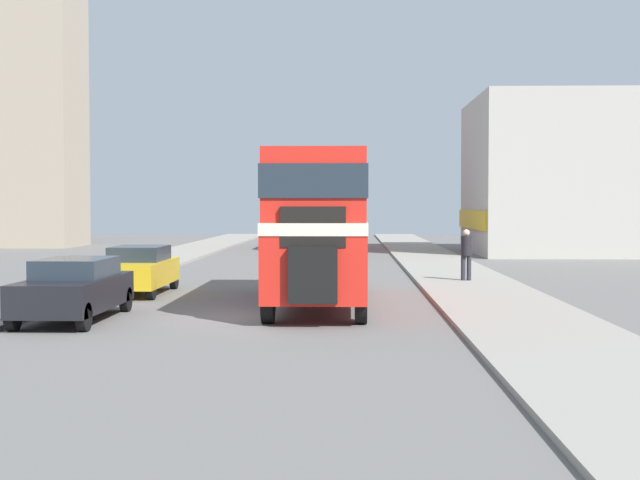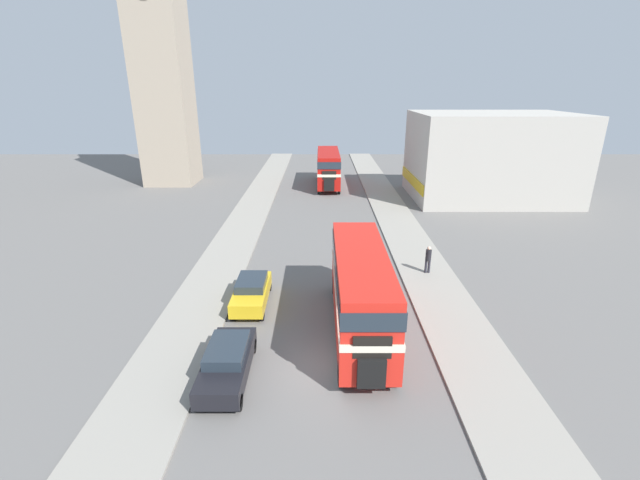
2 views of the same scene
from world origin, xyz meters
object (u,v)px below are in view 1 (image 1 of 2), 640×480
Objects in this scene: double_decker_bus at (320,217)px; car_parked_near at (74,288)px; pedestrian_walking at (466,252)px; bus_distant at (321,210)px; car_parked_mid at (139,269)px.

car_parked_near is at bearing -147.66° from double_decker_bus.
double_decker_bus reaches higher than pedestrian_walking.
car_parked_near is at bearing -136.08° from pedestrian_walking.
car_parked_mid is (-4.76, -29.53, -1.65)m from bus_distant.
car_parked_near is 2.54× the size of pedestrian_walking.
car_parked_near is 14.85m from pedestrian_walking.
car_parked_mid is 2.40× the size of pedestrian_walking.
car_parked_near is 1.06× the size of car_parked_mid.
car_parked_near is (-5.77, -3.65, -1.66)m from double_decker_bus.
double_decker_bus reaches higher than car_parked_near.
bus_distant is 2.27× the size of car_parked_near.
car_parked_mid is at bearing 154.65° from double_decker_bus.
bus_distant is 29.96m from car_parked_mid.
bus_distant is at bearing 80.85° from car_parked_mid.
double_decker_bus is at bearing -126.55° from pedestrian_walking.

